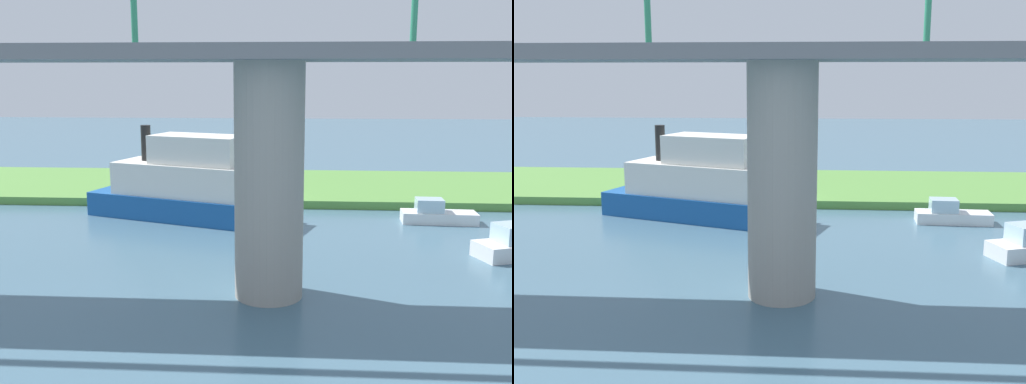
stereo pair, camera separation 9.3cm
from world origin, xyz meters
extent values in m
plane|color=#476B7F|center=(0.00, 0.00, 0.00)|extent=(160.00, 160.00, 0.00)
cube|color=#5B9342|center=(0.00, -6.00, 0.25)|extent=(80.00, 12.00, 0.50)
cylinder|color=#9E998E|center=(-1.38, 14.31, 4.18)|extent=(2.45, 2.45, 8.37)
cube|color=slate|center=(-1.38, 14.31, 8.62)|extent=(71.82, 4.00, 0.50)
cylinder|color=#2D8C66|center=(-6.51, 12.31, 10.17)|extent=(0.24, 0.24, 2.60)
cylinder|color=#2D8C66|center=(3.75, 12.31, 10.17)|extent=(0.24, 0.24, 2.60)
cylinder|color=#2D334C|center=(4.23, -1.78, 0.78)|extent=(0.29, 0.29, 0.55)
cylinder|color=gold|center=(4.23, -1.78, 1.35)|extent=(0.40, 0.40, 0.60)
sphere|color=tan|center=(4.23, -1.78, 1.77)|extent=(0.24, 0.24, 0.24)
cylinder|color=brown|center=(8.89, -0.89, 1.05)|extent=(0.20, 0.20, 1.10)
cube|color=#195199|center=(4.29, 2.48, 0.67)|extent=(10.64, 6.47, 1.35)
cube|color=white|center=(3.76, 2.66, 2.24)|extent=(8.62, 5.49, 1.80)
cube|color=white|center=(3.02, 2.91, 3.93)|extent=(5.61, 4.06, 1.57)
cylinder|color=black|center=(6.20, 1.82, 4.15)|extent=(0.56, 0.56, 2.02)
cube|color=#D84C2D|center=(6.84, 1.60, 1.85)|extent=(2.35, 2.49, 1.01)
cube|color=white|center=(-10.19, 2.90, 0.31)|extent=(4.04, 1.60, 0.62)
cube|color=silver|center=(-9.66, 2.87, 0.97)|extent=(1.48, 1.20, 0.71)
camera|label=1|loc=(-2.25, 34.40, 7.80)|focal=40.81mm
camera|label=2|loc=(-2.34, 34.39, 7.80)|focal=40.81mm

